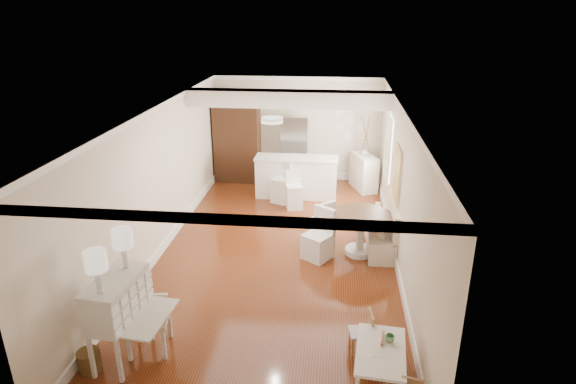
% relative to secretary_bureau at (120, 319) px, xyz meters
% --- Properties ---
extents(room, '(9.00, 9.04, 2.82)m').
position_rel_secretary_bureau_xyz_m(room, '(1.74, 3.46, 1.37)').
color(room, '#682F14').
rests_on(room, ground).
extents(secretary_bureau, '(1.05, 1.07, 1.23)m').
position_rel_secretary_bureau_xyz_m(secretary_bureau, '(0.00, 0.00, 0.00)').
color(secretary_bureau, beige).
rests_on(secretary_bureau, ground).
extents(gustavian_armchair, '(0.69, 0.69, 1.04)m').
position_rel_secretary_bureau_xyz_m(gustavian_armchair, '(0.29, 0.22, -0.10)').
color(gustavian_armchair, beige).
rests_on(gustavian_armchair, ground).
extents(wicker_basket, '(0.30, 0.30, 0.30)m').
position_rel_secretary_bureau_xyz_m(wicker_basket, '(-0.35, -0.29, -0.47)').
color(wicker_basket, brown).
rests_on(wicker_basket, ground).
extents(kids_table, '(0.70, 1.06, 0.50)m').
position_rel_secretary_bureau_xyz_m(kids_table, '(3.41, -0.12, -0.36)').
color(kids_table, white).
rests_on(kids_table, ground).
extents(kids_chair_a, '(0.31, 0.31, 0.56)m').
position_rel_secretary_bureau_xyz_m(kids_chair_a, '(3.33, 0.09, -0.33)').
color(kids_chair_a, '#AF744F').
rests_on(kids_chair_a, ground).
extents(kids_chair_b, '(0.34, 0.34, 0.63)m').
position_rel_secretary_bureau_xyz_m(kids_chair_b, '(3.19, 0.47, -0.30)').
color(kids_chair_b, '#B08350').
rests_on(kids_chair_b, ground).
extents(banquette, '(0.52, 1.60, 0.98)m').
position_rel_secretary_bureau_xyz_m(banquette, '(3.69, 3.64, -0.13)').
color(banquette, silver).
rests_on(banquette, ground).
extents(dining_table, '(1.38, 1.38, 0.82)m').
position_rel_secretary_bureau_xyz_m(dining_table, '(3.28, 3.33, -0.21)').
color(dining_table, '#4F3119').
rests_on(dining_table, ground).
extents(slip_chair_near, '(0.66, 0.66, 0.98)m').
position_rel_secretary_bureau_xyz_m(slip_chair_near, '(2.48, 3.08, -0.13)').
color(slip_chair_near, white).
rests_on(slip_chair_near, ground).
extents(slip_chair_far, '(0.60, 0.60, 0.88)m').
position_rel_secretary_bureau_xyz_m(slip_chair_far, '(2.50, 3.86, -0.18)').
color(slip_chair_far, white).
rests_on(slip_chair_far, ground).
extents(breakfast_counter, '(2.05, 0.65, 1.03)m').
position_rel_secretary_bureau_xyz_m(breakfast_counter, '(1.80, 6.24, -0.10)').
color(breakfast_counter, white).
rests_on(breakfast_counter, ground).
extents(bar_stool_left, '(0.51, 0.51, 0.96)m').
position_rel_secretary_bureau_xyz_m(bar_stool_left, '(1.46, 5.82, -0.13)').
color(bar_stool_left, white).
rests_on(bar_stool_left, ground).
extents(bar_stool_right, '(0.45, 0.45, 0.91)m').
position_rel_secretary_bureau_xyz_m(bar_stool_right, '(1.81, 5.46, -0.16)').
color(bar_stool_right, white).
rests_on(bar_stool_right, ground).
extents(pantry_cabinet, '(1.20, 0.60, 2.30)m').
position_rel_secretary_bureau_xyz_m(pantry_cabinet, '(0.10, 7.32, 0.53)').
color(pantry_cabinet, '#381E11').
rests_on(pantry_cabinet, ground).
extents(fridge, '(0.75, 0.65, 1.80)m').
position_rel_secretary_bureau_xyz_m(fridge, '(2.00, 7.29, 0.28)').
color(fridge, silver).
rests_on(fridge, ground).
extents(sideboard, '(0.73, 1.05, 0.92)m').
position_rel_secretary_bureau_xyz_m(sideboard, '(3.50, 6.96, -0.16)').
color(sideboard, white).
rests_on(sideboard, ground).
extents(pencil_cup, '(0.12, 0.12, 0.09)m').
position_rel_secretary_bureau_xyz_m(pencil_cup, '(3.53, 0.06, -0.07)').
color(pencil_cup, '#5C9D63').
rests_on(pencil_cup, kids_table).
extents(branch_vase, '(0.19, 0.19, 0.18)m').
position_rel_secretary_bureau_xyz_m(branch_vase, '(3.49, 7.01, 0.40)').
color(branch_vase, silver).
rests_on(branch_vase, sideboard).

